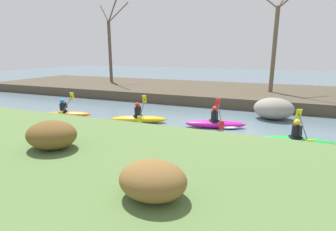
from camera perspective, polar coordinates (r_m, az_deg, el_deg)
The scene contains 12 objects.
ground_plane at distance 11.75m, azimuth 12.43°, elevation -3.30°, with size 90.00×90.00×0.00m, color slate.
riverbank_near at distance 5.97m, azimuth 1.74°, elevation -15.77°, with size 44.00×6.58×0.84m.
riverbank_far at distance 20.47m, azimuth 16.91°, elevation 4.54°, with size 44.00×9.08×0.66m.
bare_tree_upstream at distance 24.95m, azimuth -12.44°, elevation 14.94°, with size 3.96×3.91×7.22m.
bare_tree_mid_upstream at distance 19.52m, azimuth 22.38°, elevation 15.07°, with size 4.09×4.05×7.48m.
shrub_clump_nearest at distance 7.63m, azimuth -24.00°, elevation -3.84°, with size 1.38×1.15×0.75m.
shrub_clump_second at distance 4.72m, azimuth -3.33°, elevation -13.85°, with size 1.23×1.02×0.67m.
kayaker_lead at distance 10.75m, azimuth 26.78°, elevation -4.97°, with size 2.80×2.07×1.20m.
kayaker_middle at distance 12.12m, azimuth 10.77°, elevation -1.72°, with size 2.76×2.03×1.20m.
kayaker_trailing at distance 12.83m, azimuth -6.27°, elevation -0.59°, with size 2.74×2.00×1.20m.
kayaker_far_back at distance 14.69m, azimuth -21.20°, elevation 0.28°, with size 2.70×1.95×1.20m.
boulder_midstream at distance 14.42m, azimuth 22.00°, elevation 1.41°, with size 1.95×1.53×1.10m.
Camera 1 is at (1.80, -11.11, 3.35)m, focal length 28.00 mm.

